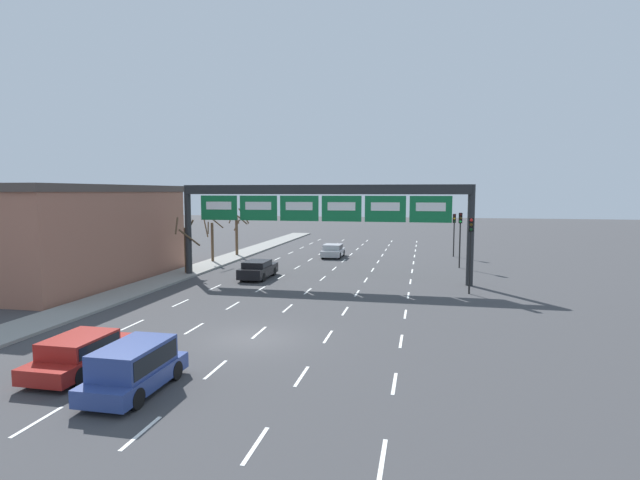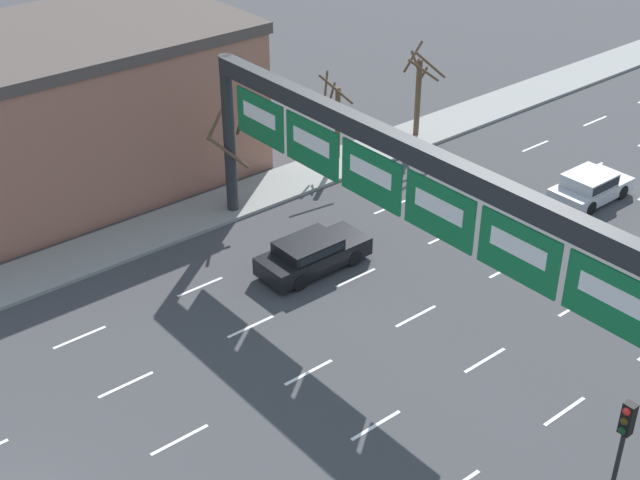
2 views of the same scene
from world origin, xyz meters
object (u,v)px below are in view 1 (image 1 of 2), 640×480
Objects in this scene: traffic_light_far_end at (454,226)px; tree_bare_third at (212,238)px; car_silver at (333,250)px; car_red at (82,351)px; tree_bare_second at (186,246)px; car_black at (258,269)px; suv_blue at (134,365)px; traffic_light_mid_block at (471,240)px; traffic_light_near_gantry at (460,229)px; sign_gantry at (321,203)px; tree_bare_closest at (237,230)px.

traffic_light_far_end is 24.09m from tree_bare_third.
car_red is at bearing -95.69° from car_silver.
car_red is 21.74m from tree_bare_second.
car_black is 1.02× the size of tree_bare_third.
traffic_light_mid_block is (12.22, 18.77, 2.63)m from suv_blue.
car_black is 21.79m from suv_blue.
suv_blue is 32.66m from traffic_light_near_gantry.
tree_bare_second is (-21.63, -8.02, -1.11)m from traffic_light_near_gantry.
sign_gantry is 11.09m from traffic_light_mid_block.
traffic_light_mid_block reaches higher than tree_bare_second.
car_black is at bearing -133.47° from traffic_light_far_end.
suv_blue is at bearing -24.54° from car_red.
car_black reaches higher than car_silver.
car_silver is 12.56m from traffic_light_far_end.
traffic_light_mid_block is at bearing -8.83° from tree_bare_second.
traffic_light_mid_block is at bearing 48.85° from car_red.
car_red is at bearing -103.15° from sign_gantry.
tree_bare_closest is at bearing 83.15° from tree_bare_third.
car_black is 1.04× the size of tree_bare_second.
tree_bare_third is at bearing 156.05° from traffic_light_mid_block.
suv_blue is 22.55m from traffic_light_mid_block.
traffic_light_near_gantry is 22.04m from tree_bare_closest.
tree_bare_closest reaches higher than suv_blue.
traffic_light_far_end is at bearing 36.02° from tree_bare_second.
tree_bare_second is (-11.06, 0.34, -3.46)m from sign_gantry.
traffic_light_mid_block is (15.32, -2.79, 2.79)m from car_black.
car_silver is 20.09m from traffic_light_mid_block.
tree_bare_third reaches higher than suv_blue.
tree_bare_closest is (-21.63, 14.81, -0.84)m from traffic_light_mid_block.
tree_bare_third is (-6.90, 7.08, 1.59)m from car_black.
sign_gantry is at bearing -1.76° from tree_bare_second.
sign_gantry is 4.54× the size of tree_bare_closest.
suv_blue is 0.93× the size of traffic_light_far_end.
tree_bare_closest is at bearing 145.60° from traffic_light_mid_block.
tree_bare_closest is (-21.68, -4.21, -0.45)m from traffic_light_far_end.
car_black reaches higher than car_red.
traffic_light_near_gantry is at bearing 38.36° from sign_gantry.
suv_blue is (-1.78, -21.77, -4.88)m from sign_gantry.
car_silver is 33.52m from car_red.
car_black is at bearing -5.06° from tree_bare_second.
sign_gantry is 4.42× the size of traffic_light_mid_block.
tree_bare_closest reaches higher than tree_bare_third.
tree_bare_closest reaches higher than car_black.
sign_gantry reaches higher than traffic_light_far_end.
car_silver is 0.80× the size of traffic_light_mid_block.
car_silver is at bearing 52.67° from tree_bare_second.
car_black is (-3.44, -13.16, 0.02)m from car_silver.
suv_blue is 0.85× the size of tree_bare_closest.
car_red is 0.96× the size of traffic_light_mid_block.
tree_bare_third is (-22.22, 9.87, -1.20)m from traffic_light_mid_block.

